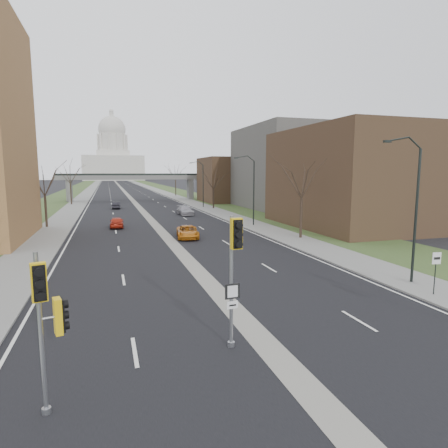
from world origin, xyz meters
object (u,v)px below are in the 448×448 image
signal_pole_median (234,258)px  signal_pole_left (47,311)px  speed_limit_sign (436,266)px  car_right_near (188,232)px  car_left_near (117,222)px  car_right_mid (185,210)px  car_left_far (116,205)px

signal_pole_median → signal_pole_left: bearing=-163.6°
speed_limit_sign → car_right_near: 23.86m
signal_pole_median → car_right_near: signal_pole_median is taller
speed_limit_sign → car_left_near: 35.60m
car_right_near → car_right_mid: 21.19m
car_left_far → car_left_near: bearing=92.2°
speed_limit_sign → car_right_mid: (-5.17, 42.84, -1.02)m
signal_pole_median → car_right_near: (3.35, 24.66, -2.94)m
car_left_far → signal_pole_median: bearing=96.2°
signal_pole_left → car_right_mid: signal_pole_left is taller
car_left_near → car_right_mid: car_right_mid is taller
signal_pole_left → speed_limit_sign: signal_pole_left is taller
car_right_near → car_left_near: bearing=132.7°
car_right_near → signal_pole_left: bearing=-101.4°
speed_limit_sign → car_right_mid: speed_limit_sign is taller
speed_limit_sign → signal_pole_median: bearing=-159.1°
car_right_mid → signal_pole_median: bearing=-100.9°
signal_pole_median → car_left_near: signal_pole_median is taller
car_right_near → car_right_mid: car_right_mid is taller
car_left_near → signal_pole_median: bearing=98.0°
signal_pole_left → signal_pole_median: (6.08, 2.17, 0.53)m
speed_limit_sign → car_left_near: (-15.92, 31.82, -1.05)m
speed_limit_sign → car_left_far: (-15.40, 56.80, -1.09)m
car_left_far → car_right_near: size_ratio=0.84×
signal_pole_left → car_right_near: size_ratio=1.01×
signal_pole_median → car_left_near: 34.75m
signal_pole_left → car_right_near: signal_pole_left is taller
signal_pole_median → car_right_mid: bearing=77.6°
signal_pole_left → signal_pole_median: signal_pole_median is taller
car_left_near → car_left_far: 24.99m
signal_pole_left → car_left_near: 36.80m
signal_pole_median → car_right_mid: (7.30, 45.48, -2.87)m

